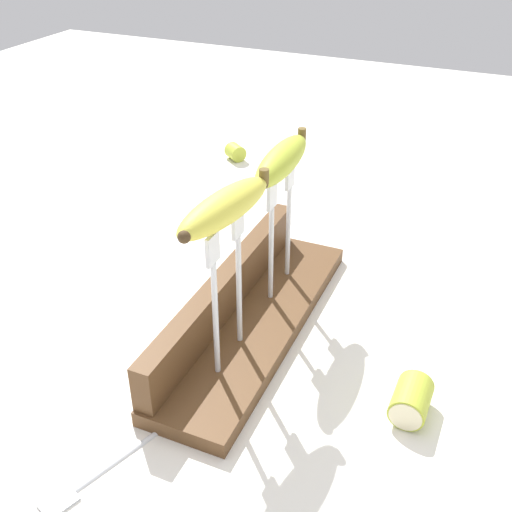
# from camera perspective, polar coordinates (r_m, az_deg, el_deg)

# --- Properties ---
(ground_plane) EXTENTS (3.00, 3.00, 0.00)m
(ground_plane) POSITION_cam_1_polar(r_m,az_deg,el_deg) (0.87, 0.00, -6.82)
(ground_plane) COLOR white
(wooden_board) EXTENTS (0.45, 0.12, 0.02)m
(wooden_board) POSITION_cam_1_polar(r_m,az_deg,el_deg) (0.86, 0.00, -6.25)
(wooden_board) COLOR brown
(wooden_board) RESTS_ON ground
(board_backstop) EXTENTS (0.44, 0.03, 0.06)m
(board_backstop) POSITION_cam_1_polar(r_m,az_deg,el_deg) (0.85, -2.83, -3.24)
(board_backstop) COLOR brown
(board_backstop) RESTS_ON wooden_board
(fork_stand_left) EXTENTS (0.09, 0.01, 0.19)m
(fork_stand_left) POSITION_cam_1_polar(r_m,az_deg,el_deg) (0.73, -2.46, -2.30)
(fork_stand_left) COLOR silver
(fork_stand_left) RESTS_ON wooden_board
(fork_stand_right) EXTENTS (0.09, 0.01, 0.18)m
(fork_stand_right) POSITION_cam_1_polar(r_m,az_deg,el_deg) (0.86, 2.52, 3.23)
(fork_stand_right) COLOR silver
(fork_stand_right) RESTS_ON wooden_board
(banana_raised_left) EXTENTS (0.17, 0.07, 0.04)m
(banana_raised_left) POSITION_cam_1_polar(r_m,az_deg,el_deg) (0.68, -2.65, 4.54)
(banana_raised_left) COLOR #DBD147
(banana_raised_left) RESTS_ON fork_stand_left
(banana_raised_right) EXTENTS (0.17, 0.05, 0.04)m
(banana_raised_right) POSITION_cam_1_polar(r_m,az_deg,el_deg) (0.82, 2.67, 8.90)
(banana_raised_right) COLOR #B2C138
(banana_raised_right) RESTS_ON fork_stand_right
(fork_fallen_near) EXTENTS (0.17, 0.08, 0.01)m
(fork_fallen_near) POSITION_cam_1_polar(r_m,az_deg,el_deg) (0.71, -14.60, -19.01)
(fork_fallen_near) COLOR silver
(fork_fallen_near) RESTS_ON ground
(banana_chunk_near) EXTENTS (0.06, 0.04, 0.04)m
(banana_chunk_near) POSITION_cam_1_polar(r_m,az_deg,el_deg) (0.76, 14.24, -12.93)
(banana_chunk_near) COLOR #B2C138
(banana_chunk_near) RESTS_ON ground
(banana_chunk_far) EXTENTS (0.05, 0.05, 0.04)m
(banana_chunk_far) POSITION_cam_1_polar(r_m,az_deg,el_deg) (1.39, -1.95, 9.67)
(banana_chunk_far) COLOR #B2C138
(banana_chunk_far) RESTS_ON ground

